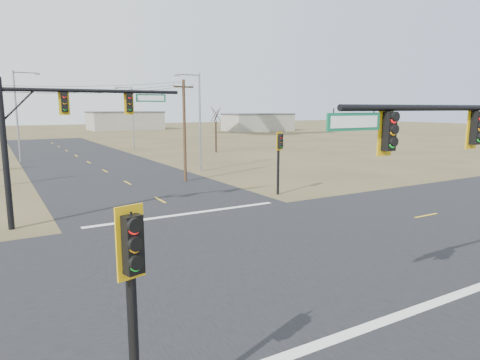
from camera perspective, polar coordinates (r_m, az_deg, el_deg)
name	(u,v)px	position (r m, az deg, el deg)	size (l,w,h in m)	color
ground	(254,250)	(19.37, 1.83, -9.28)	(320.00, 320.00, 0.00)	brown
road_ew	(254,250)	(19.37, 1.83, -9.25)	(160.00, 14.00, 0.02)	black
road_ns	(254,250)	(19.37, 1.83, -9.25)	(14.00, 160.00, 0.02)	black
stop_bar_near	(388,320)	(14.10, 19.11, -17.21)	(12.00, 0.40, 0.01)	silver
stop_bar_far	(187,214)	(25.76, -7.14, -4.50)	(12.00, 0.40, 0.01)	silver
mast_arm_near	(478,147)	(15.73, 29.14, 3.81)	(10.34, 0.41, 6.87)	black
mast_arm_far	(62,121)	(24.96, -22.64, 7.29)	(9.61, 0.45, 7.79)	black
pedestal_signal_ne	(279,149)	(30.94, 5.29, 4.12)	(0.64, 0.55, 4.62)	black
pedestal_signal_sw	(133,274)	(8.01, -14.14, -12.09)	(0.64, 0.56, 4.61)	black
utility_pole_near	(184,129)	(36.74, -7.42, 6.75)	(2.04, 0.75, 8.60)	#47301E
streetlight_a	(198,117)	(42.72, -5.63, 8.37)	(2.69, 0.43, 9.61)	gray
streetlight_b	(131,115)	(66.17, -14.29, 8.43)	(2.62, 0.33, 9.39)	gray
streetlight_c	(19,111)	(55.83, -27.42, 8.12)	(2.91, 0.30, 10.46)	gray
bare_tree_c	(216,114)	(60.95, -3.26, 8.80)	(3.38, 3.38, 6.95)	black
warehouse_mid	(125,121)	(130.28, -15.06, 7.59)	(20.00, 12.00, 5.00)	#9C988A
warehouse_right	(258,123)	(119.64, 2.40, 7.64)	(18.00, 10.00, 4.50)	#9C988A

